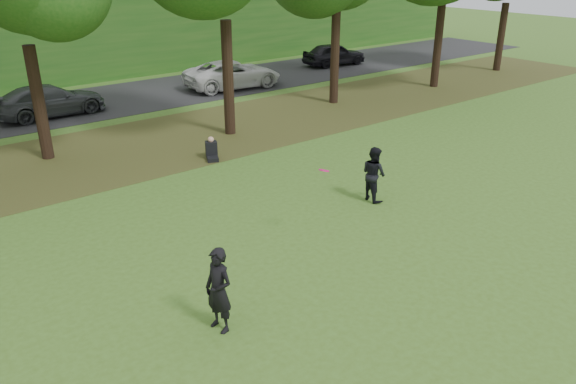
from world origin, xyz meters
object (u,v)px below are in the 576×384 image
object	(u,v)px
player_right	(374,174)
frisbee	(324,170)
seated_person	(212,151)
player_left	(219,290)

from	to	relation	value
player_right	frisbee	bearing A→B (deg)	114.92
seated_person	frisbee	bearing A→B (deg)	-73.04
player_right	player_left	bearing A→B (deg)	115.88
player_right	seated_person	xyz separation A→B (m)	(-1.96, 6.28, -0.54)
player_left	seated_person	distance (m)	10.31
player_right	seated_person	size ratio (longest dim) A/B	2.04
frisbee	seated_person	xyz separation A→B (m)	(1.02, 7.32, -1.67)
frisbee	seated_person	size ratio (longest dim) A/B	0.44
player_left	frisbee	bearing A→B (deg)	99.86
player_right	frisbee	distance (m)	3.36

